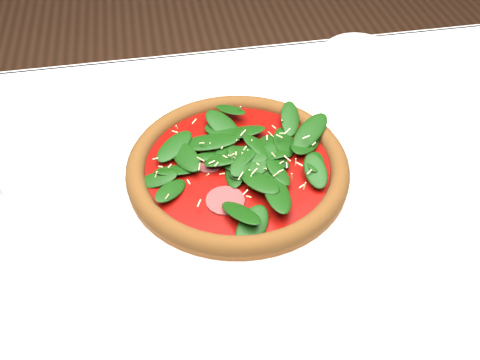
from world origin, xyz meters
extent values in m
cube|color=white|center=(0.00, 0.00, 0.73)|extent=(1.20, 0.80, 0.04)
cylinder|color=#472D1C|center=(0.54, 0.34, 0.35)|extent=(0.06, 0.06, 0.71)
cube|color=white|center=(0.00, 0.40, 0.64)|extent=(1.20, 0.01, 0.22)
cylinder|color=white|center=(0.02, 0.06, 0.76)|extent=(0.36, 0.36, 0.01)
torus|color=white|center=(0.02, 0.06, 0.76)|extent=(0.36, 0.36, 0.01)
cylinder|color=#9D5B26|center=(0.02, 0.06, 0.77)|extent=(0.38, 0.38, 0.01)
torus|color=#955922|center=(0.02, 0.06, 0.78)|extent=(0.39, 0.39, 0.03)
cylinder|color=#8D0905|center=(0.02, 0.06, 0.78)|extent=(0.32, 0.32, 0.00)
cylinder|color=brown|center=(0.02, 0.06, 0.78)|extent=(0.28, 0.28, 0.00)
ellipsoid|color=#0E3C0A|center=(0.02, 0.06, 0.79)|extent=(0.31, 0.31, 0.02)
cylinder|color=beige|center=(0.02, 0.06, 0.80)|extent=(0.28, 0.28, 0.00)
cylinder|color=white|center=(-0.30, 0.08, 0.75)|extent=(0.07, 0.07, 0.00)
cylinder|color=white|center=(0.31, 0.34, 0.75)|extent=(0.13, 0.13, 0.01)
torus|color=white|center=(0.31, 0.34, 0.76)|extent=(0.13, 0.13, 0.01)
camera|label=1|loc=(-0.07, -0.48, 1.30)|focal=40.00mm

